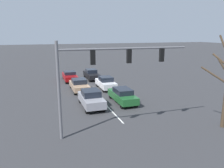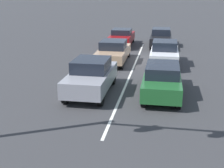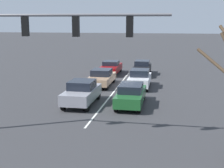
{
  "view_description": "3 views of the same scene",
  "coord_description": "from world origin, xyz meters",
  "px_view_note": "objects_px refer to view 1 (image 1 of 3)",
  "views": [
    {
      "loc": [
        6.01,
        27.71,
        7.03
      ],
      "look_at": [
        -0.86,
        7.14,
        1.96
      ],
      "focal_mm": 35.0,
      "sensor_mm": 36.0,
      "label": 1
    },
    {
      "loc": [
        -1.96,
        21.95,
        5.03
      ],
      "look_at": [
        0.21,
        9.46,
        1.02
      ],
      "focal_mm": 50.0,
      "sensor_mm": 36.0,
      "label": 2
    },
    {
      "loc": [
        -4.37,
        28.2,
        5.73
      ],
      "look_at": [
        -0.65,
        8.0,
        1.56
      ],
      "focal_mm": 50.0,
      "sensor_mm": 36.0,
      "label": 3
    }
  ],
  "objects_px": {
    "car_black_leftlane_third": "(91,74)",
    "car_maroon_midlane_third": "(70,76)",
    "car_gray_midlane_front": "(91,98)",
    "car_white_leftlane_second": "(106,83)",
    "car_darkgreen_leftlane_front": "(123,95)",
    "traffic_signal_gantry": "(104,67)",
    "car_tan_midlane_second": "(79,85)"
  },
  "relations": [
    {
      "from": "car_gray_midlane_front",
      "to": "car_maroon_midlane_third",
      "type": "bearing_deg",
      "value": -88.54
    },
    {
      "from": "car_tan_midlane_second",
      "to": "car_maroon_midlane_third",
      "type": "height_order",
      "value": "car_tan_midlane_second"
    },
    {
      "from": "car_black_leftlane_third",
      "to": "car_darkgreen_leftlane_front",
      "type": "bearing_deg",
      "value": 91.55
    },
    {
      "from": "car_gray_midlane_front",
      "to": "car_tan_midlane_second",
      "type": "relative_size",
      "value": 0.96
    },
    {
      "from": "traffic_signal_gantry",
      "to": "car_tan_midlane_second",
      "type": "bearing_deg",
      "value": -91.74
    },
    {
      "from": "car_darkgreen_leftlane_front",
      "to": "car_gray_midlane_front",
      "type": "height_order",
      "value": "car_gray_midlane_front"
    },
    {
      "from": "car_white_leftlane_second",
      "to": "traffic_signal_gantry",
      "type": "relative_size",
      "value": 0.45
    },
    {
      "from": "car_darkgreen_leftlane_front",
      "to": "traffic_signal_gantry",
      "type": "height_order",
      "value": "traffic_signal_gantry"
    },
    {
      "from": "car_tan_midlane_second",
      "to": "car_black_leftlane_third",
      "type": "bearing_deg",
      "value": -115.72
    },
    {
      "from": "car_tan_midlane_second",
      "to": "car_white_leftlane_second",
      "type": "xyz_separation_m",
      "value": [
        -3.44,
        0.12,
        0.04
      ]
    },
    {
      "from": "car_gray_midlane_front",
      "to": "car_black_leftlane_third",
      "type": "xyz_separation_m",
      "value": [
        -3.06,
        -12.88,
        -0.07
      ]
    },
    {
      "from": "car_gray_midlane_front",
      "to": "car_white_leftlane_second",
      "type": "height_order",
      "value": "car_gray_midlane_front"
    },
    {
      "from": "car_white_leftlane_second",
      "to": "traffic_signal_gantry",
      "type": "bearing_deg",
      "value": 72.58
    },
    {
      "from": "car_gray_midlane_front",
      "to": "car_tan_midlane_second",
      "type": "xyz_separation_m",
      "value": [
        0.02,
        -6.5,
        -0.1
      ]
    },
    {
      "from": "car_gray_midlane_front",
      "to": "traffic_signal_gantry",
      "type": "distance_m",
      "value": 7.02
    },
    {
      "from": "car_darkgreen_leftlane_front",
      "to": "car_gray_midlane_front",
      "type": "xyz_separation_m",
      "value": [
        3.39,
        0.34,
        0.08
      ]
    },
    {
      "from": "car_darkgreen_leftlane_front",
      "to": "car_black_leftlane_third",
      "type": "height_order",
      "value": "car_black_leftlane_third"
    },
    {
      "from": "car_gray_midlane_front",
      "to": "car_black_leftlane_third",
      "type": "height_order",
      "value": "car_gray_midlane_front"
    },
    {
      "from": "car_black_leftlane_third",
      "to": "car_maroon_midlane_third",
      "type": "height_order",
      "value": "car_black_leftlane_third"
    },
    {
      "from": "car_darkgreen_leftlane_front",
      "to": "traffic_signal_gantry",
      "type": "relative_size",
      "value": 0.49
    },
    {
      "from": "car_black_leftlane_third",
      "to": "car_tan_midlane_second",
      "type": "bearing_deg",
      "value": 64.28
    },
    {
      "from": "car_white_leftlane_second",
      "to": "car_gray_midlane_front",
      "type": "bearing_deg",
      "value": 61.75
    },
    {
      "from": "car_white_leftlane_second",
      "to": "traffic_signal_gantry",
      "type": "height_order",
      "value": "traffic_signal_gantry"
    },
    {
      "from": "car_white_leftlane_second",
      "to": "car_black_leftlane_third",
      "type": "relative_size",
      "value": 0.9
    },
    {
      "from": "car_black_leftlane_third",
      "to": "car_maroon_midlane_third",
      "type": "distance_m",
      "value": 3.38
    },
    {
      "from": "car_tan_midlane_second",
      "to": "traffic_signal_gantry",
      "type": "distance_m",
      "value": 12.94
    },
    {
      "from": "car_white_leftlane_second",
      "to": "car_darkgreen_leftlane_front",
      "type": "bearing_deg",
      "value": 89.69
    },
    {
      "from": "car_maroon_midlane_third",
      "to": "traffic_signal_gantry",
      "type": "bearing_deg",
      "value": 89.8
    },
    {
      "from": "car_darkgreen_leftlane_front",
      "to": "car_tan_midlane_second",
      "type": "bearing_deg",
      "value": -61.04
    },
    {
      "from": "car_gray_midlane_front",
      "to": "car_maroon_midlane_third",
      "type": "distance_m",
      "value": 12.73
    },
    {
      "from": "car_maroon_midlane_third",
      "to": "car_black_leftlane_third",
      "type": "bearing_deg",
      "value": -177.47
    },
    {
      "from": "car_black_leftlane_third",
      "to": "traffic_signal_gantry",
      "type": "relative_size",
      "value": 0.5
    }
  ]
}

